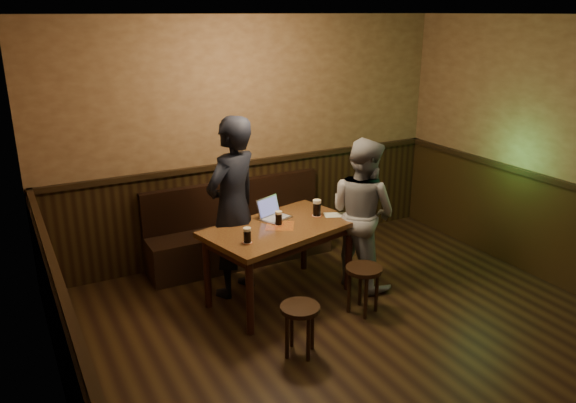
{
  "coord_description": "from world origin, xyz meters",
  "views": [
    {
      "loc": [
        -2.69,
        -2.92,
        2.82
      ],
      "look_at": [
        -0.26,
        1.61,
        1.08
      ],
      "focal_mm": 35.0,
      "sensor_mm": 36.0,
      "label": 1
    }
  ],
  "objects_px": {
    "pub_table": "(280,236)",
    "pint_left": "(247,235)",
    "bench": "(240,236)",
    "pint_right": "(317,208)",
    "pint_mid": "(279,218)",
    "person_suit": "(233,208)",
    "stool_right": "(364,276)",
    "person_grey": "(362,213)",
    "laptop": "(272,213)",
    "stool_left": "(300,316)"
  },
  "relations": [
    {
      "from": "stool_right",
      "to": "pint_right",
      "type": "xyz_separation_m",
      "value": [
        -0.11,
        0.72,
        0.5
      ]
    },
    {
      "from": "pint_left",
      "to": "pint_right",
      "type": "distance_m",
      "value": 0.99
    },
    {
      "from": "pint_right",
      "to": "person_grey",
      "type": "height_order",
      "value": "person_grey"
    },
    {
      "from": "bench",
      "to": "stool_right",
      "type": "bearing_deg",
      "value": -70.94
    },
    {
      "from": "pint_mid",
      "to": "pint_left",
      "type": "bearing_deg",
      "value": -149.68
    },
    {
      "from": "pint_mid",
      "to": "laptop",
      "type": "distance_m",
      "value": 0.2
    },
    {
      "from": "stool_left",
      "to": "pint_mid",
      "type": "bearing_deg",
      "value": 72.52
    },
    {
      "from": "pub_table",
      "to": "person_suit",
      "type": "height_order",
      "value": "person_suit"
    },
    {
      "from": "stool_left",
      "to": "pint_right",
      "type": "bearing_deg",
      "value": 53.1
    },
    {
      "from": "pub_table",
      "to": "stool_right",
      "type": "distance_m",
      "value": 0.92
    },
    {
      "from": "pint_left",
      "to": "pint_mid",
      "type": "relative_size",
      "value": 1.03
    },
    {
      "from": "person_suit",
      "to": "stool_right",
      "type": "bearing_deg",
      "value": 106.85
    },
    {
      "from": "person_grey",
      "to": "stool_right",
      "type": "bearing_deg",
      "value": 132.5
    },
    {
      "from": "stool_left",
      "to": "pint_left",
      "type": "relative_size",
      "value": 3.1
    },
    {
      "from": "pint_mid",
      "to": "person_grey",
      "type": "relative_size",
      "value": 0.09
    },
    {
      "from": "laptop",
      "to": "person_grey",
      "type": "height_order",
      "value": "person_grey"
    },
    {
      "from": "bench",
      "to": "person_grey",
      "type": "height_order",
      "value": "person_grey"
    },
    {
      "from": "bench",
      "to": "person_grey",
      "type": "xyz_separation_m",
      "value": [
        0.92,
        -1.14,
        0.5
      ]
    },
    {
      "from": "pub_table",
      "to": "stool_left",
      "type": "distance_m",
      "value": 1.08
    },
    {
      "from": "laptop",
      "to": "person_grey",
      "type": "relative_size",
      "value": 0.23
    },
    {
      "from": "pint_left",
      "to": "person_grey",
      "type": "relative_size",
      "value": 0.09
    },
    {
      "from": "stool_left",
      "to": "pint_mid",
      "type": "height_order",
      "value": "pint_mid"
    },
    {
      "from": "pint_right",
      "to": "stool_left",
      "type": "bearing_deg",
      "value": -126.9
    },
    {
      "from": "pub_table",
      "to": "pint_left",
      "type": "distance_m",
      "value": 0.55
    },
    {
      "from": "bench",
      "to": "pint_right",
      "type": "distance_m",
      "value": 1.22
    },
    {
      "from": "laptop",
      "to": "person_grey",
      "type": "distance_m",
      "value": 0.95
    },
    {
      "from": "bench",
      "to": "laptop",
      "type": "distance_m",
      "value": 0.97
    },
    {
      "from": "stool_right",
      "to": "laptop",
      "type": "bearing_deg",
      "value": 122.08
    },
    {
      "from": "pint_left",
      "to": "pint_right",
      "type": "bearing_deg",
      "value": 18.64
    },
    {
      "from": "bench",
      "to": "pint_right",
      "type": "relative_size",
      "value": 12.5
    },
    {
      "from": "pint_mid",
      "to": "person_suit",
      "type": "relative_size",
      "value": 0.08
    },
    {
      "from": "stool_right",
      "to": "pint_left",
      "type": "distance_m",
      "value": 1.22
    },
    {
      "from": "person_suit",
      "to": "bench",
      "type": "bearing_deg",
      "value": -143.84
    },
    {
      "from": "stool_left",
      "to": "pint_left",
      "type": "bearing_deg",
      "value": 101.36
    },
    {
      "from": "stool_left",
      "to": "laptop",
      "type": "height_order",
      "value": "laptop"
    },
    {
      "from": "stool_left",
      "to": "laptop",
      "type": "relative_size",
      "value": 1.27
    },
    {
      "from": "pint_mid",
      "to": "pint_right",
      "type": "bearing_deg",
      "value": 5.35
    },
    {
      "from": "pub_table",
      "to": "pint_right",
      "type": "xyz_separation_m",
      "value": [
        0.47,
        0.08,
        0.19
      ]
    },
    {
      "from": "bench",
      "to": "laptop",
      "type": "height_order",
      "value": "laptop"
    },
    {
      "from": "pint_left",
      "to": "pint_mid",
      "type": "height_order",
      "value": "pint_left"
    },
    {
      "from": "pub_table",
      "to": "pint_right",
      "type": "bearing_deg",
      "value": -4.55
    },
    {
      "from": "laptop",
      "to": "person_grey",
      "type": "bearing_deg",
      "value": -42.21
    },
    {
      "from": "stool_right",
      "to": "person_grey",
      "type": "relative_size",
      "value": 0.3
    },
    {
      "from": "stool_left",
      "to": "pint_right",
      "type": "xyz_separation_m",
      "value": [
        0.79,
        1.05,
        0.52
      ]
    },
    {
      "from": "stool_left",
      "to": "person_grey",
      "type": "relative_size",
      "value": 0.29
    },
    {
      "from": "pint_mid",
      "to": "pint_right",
      "type": "xyz_separation_m",
      "value": [
        0.47,
        0.04,
        0.02
      ]
    },
    {
      "from": "bench",
      "to": "pint_right",
      "type": "height_order",
      "value": "pint_right"
    },
    {
      "from": "pub_table",
      "to": "pint_mid",
      "type": "height_order",
      "value": "pint_mid"
    },
    {
      "from": "pint_left",
      "to": "pint_mid",
      "type": "distance_m",
      "value": 0.54
    },
    {
      "from": "stool_left",
      "to": "person_suit",
      "type": "relative_size",
      "value": 0.25
    }
  ]
}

